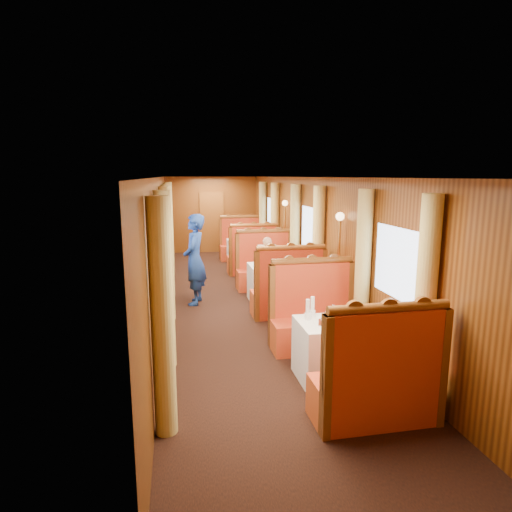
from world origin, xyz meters
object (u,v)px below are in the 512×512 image
object	(u,v)px
banquette_mid_fwd	(288,293)
rose_vase_far	(245,234)
teapot_back	(333,314)
banquette_mid_aft	(265,270)
teapot_right	(344,319)
table_mid	(275,283)
banquette_far_fwd	(253,258)
banquette_near_fwd	(377,384)
steward	(195,260)
tea_tray	(332,323)
fruit_plate	(367,322)
banquette_far_aft	(241,245)
banquette_near_aft	(314,320)
teapot_left	(328,320)
rose_vase_mid	(274,256)
table_far	(247,253)
passenger	(267,258)
table_near	(339,350)

from	to	relation	value
banquette_mid_fwd	rose_vase_far	size ratio (longest dim) A/B	3.72
teapot_back	rose_vase_far	distance (m)	6.91
banquette_mid_aft	teapot_right	world-z (taller)	banquette_mid_aft
table_mid	banquette_far_fwd	size ratio (longest dim) A/B	0.78
banquette_near_fwd	steward	xyz separation A→B (m)	(-1.62, 4.60, 0.48)
tea_tray	fruit_plate	bearing A→B (deg)	-6.67
banquette_far_aft	teapot_back	xyz separation A→B (m)	(-0.08, -7.94, 0.40)
banquette_near_aft	banquette_mid_aft	distance (m)	3.50
table_mid	rose_vase_far	world-z (taller)	rose_vase_far
fruit_plate	steward	distance (m)	4.17
fruit_plate	banquette_far_aft	bearing A→B (deg)	92.05
teapot_left	rose_vase_mid	xyz separation A→B (m)	(0.17, 3.58, 0.11)
banquette_far_fwd	banquette_far_aft	bearing A→B (deg)	90.00
table_mid	table_far	distance (m)	3.50
teapot_right	teapot_back	size ratio (longest dim) A/B	0.90
banquette_far_fwd	passenger	xyz separation A→B (m)	(-0.00, -1.75, 0.32)
table_far	rose_vase_mid	xyz separation A→B (m)	(-0.03, -3.52, 0.55)
banquette_near_aft	table_far	size ratio (longest dim) A/B	1.28
banquette_mid_aft	rose_vase_mid	size ratio (longest dim) A/B	3.72
banquette_near_aft	teapot_right	bearing A→B (deg)	-90.04
fruit_plate	banquette_far_fwd	bearing A→B (deg)	92.73
rose_vase_far	steward	world-z (taller)	steward
teapot_right	passenger	size ratio (longest dim) A/B	0.21
fruit_plate	table_near	bearing A→B (deg)	157.24
table_mid	teapot_right	size ratio (longest dim) A/B	6.64
table_near	banquette_far_aft	size ratio (longest dim) A/B	0.78
banquette_mid_aft	passenger	distance (m)	0.43
table_far	tea_tray	xyz separation A→B (m)	(-0.13, -7.07, 0.38)
banquette_mid_aft	rose_vase_mid	world-z (taller)	banquette_mid_aft
banquette_far_aft	table_mid	bearing A→B (deg)	-90.00
teapot_left	fruit_plate	bearing A→B (deg)	-8.84
banquette_mid_aft	rose_vase_far	xyz separation A→B (m)	(-0.04, 2.47, 0.50)
banquette_near_fwd	banquette_far_aft	bearing A→B (deg)	90.00
banquette_near_fwd	banquette_mid_fwd	world-z (taller)	same
table_mid	teapot_back	size ratio (longest dim) A/B	5.97
banquette_near_fwd	teapot_left	size ratio (longest dim) A/B	7.86
banquette_near_fwd	teapot_right	distance (m)	1.00
table_near	banquette_far_aft	xyz separation A→B (m)	(0.00, 8.01, 0.05)
banquette_near_fwd	banquette_far_aft	distance (m)	9.03
tea_tray	teapot_right	distance (m)	0.15
banquette_far_fwd	steward	bearing A→B (deg)	-123.95
table_mid	rose_vase_mid	world-z (taller)	rose_vase_mid
banquette_near_fwd	table_mid	distance (m)	4.51
banquette_mid_fwd	rose_vase_mid	world-z (taller)	banquette_mid_fwd
banquette_far_fwd	table_near	bearing A→B (deg)	-90.00
teapot_left	table_near	bearing A→B (deg)	19.83
banquette_far_fwd	passenger	world-z (taller)	banquette_far_fwd
banquette_near_fwd	fruit_plate	distance (m)	1.00
banquette_mid_aft	banquette_far_aft	bearing A→B (deg)	90.00
passenger	table_far	bearing A→B (deg)	90.00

